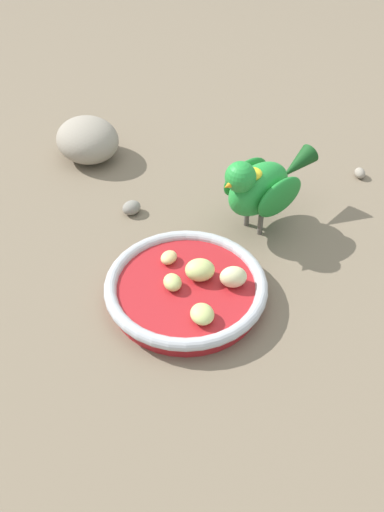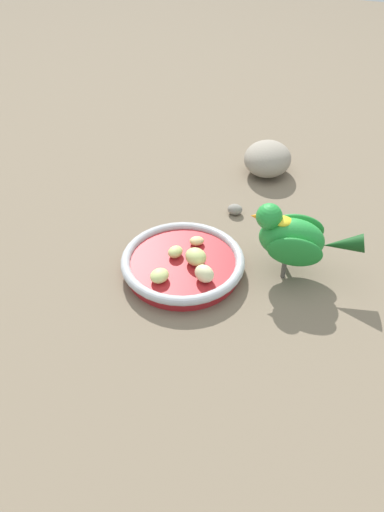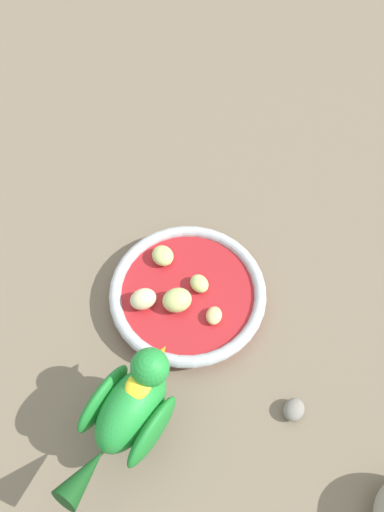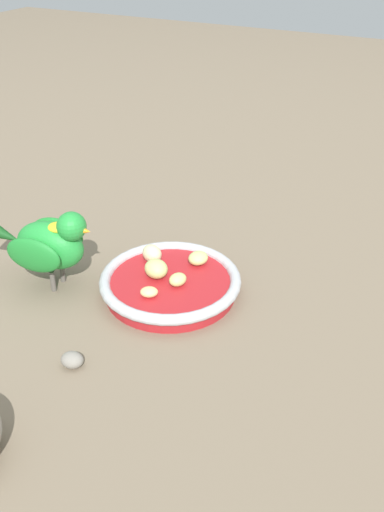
{
  "view_description": "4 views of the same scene",
  "coord_description": "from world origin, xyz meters",
  "px_view_note": "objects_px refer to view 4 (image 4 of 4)",
  "views": [
    {
      "loc": [
        0.27,
        0.43,
        0.52
      ],
      "look_at": [
        -0.02,
        0.0,
        0.05
      ],
      "focal_mm": 40.03,
      "sensor_mm": 36.0,
      "label": 1
    },
    {
      "loc": [
        -0.23,
        0.58,
        0.54
      ],
      "look_at": [
        -0.02,
        0.02,
        0.04
      ],
      "focal_mm": 34.67,
      "sensor_mm": 36.0,
      "label": 2
    },
    {
      "loc": [
        -0.23,
        -0.19,
        0.62
      ],
      "look_at": [
        0.02,
        0.03,
        0.07
      ],
      "focal_mm": 36.96,
      "sensor_mm": 36.0,
      "label": 3
    },
    {
      "loc": [
        0.34,
        -0.57,
        0.48
      ],
      "look_at": [
        0.03,
        0.03,
        0.06
      ],
      "focal_mm": 40.5,
      "sensor_mm": 36.0,
      "label": 4
    }
  ],
  "objects_px": {
    "apple_piece_2": "(149,292)",
    "parrot": "(48,242)",
    "apple_piece_0": "(152,254)",
    "apple_piece_1": "(156,269)",
    "feeding_bowl": "(170,283)",
    "apple_piece_4": "(198,258)",
    "pebble_0": "(72,360)",
    "apple_piece_3": "(178,280)"
  },
  "relations": [
    {
      "from": "apple_piece_2",
      "to": "parrot",
      "type": "xyz_separation_m",
      "value": [
        -0.16,
        -0.01,
        0.04
      ]
    },
    {
      "from": "apple_piece_0",
      "to": "parrot",
      "type": "height_order",
      "value": "parrot"
    },
    {
      "from": "parrot",
      "to": "apple_piece_0",
      "type": "bearing_deg",
      "value": 30.83
    },
    {
      "from": "apple_piece_1",
      "to": "apple_piece_0",
      "type": "bearing_deg",
      "value": 128.81
    },
    {
      "from": "feeding_bowl",
      "to": "parrot",
      "type": "distance_m",
      "value": 0.18
    },
    {
      "from": "apple_piece_1",
      "to": "apple_piece_4",
      "type": "xyz_separation_m",
      "value": [
        0.04,
        0.06,
        -0.0
      ]
    },
    {
      "from": "apple_piece_1",
      "to": "apple_piece_4",
      "type": "distance_m",
      "value": 0.07
    },
    {
      "from": "feeding_bowl",
      "to": "parrot",
      "type": "relative_size",
      "value": 1.12
    },
    {
      "from": "feeding_bowl",
      "to": "pebble_0",
      "type": "distance_m",
      "value": 0.19
    },
    {
      "from": "parrot",
      "to": "pebble_0",
      "type": "distance_m",
      "value": 0.19
    },
    {
      "from": "apple_piece_0",
      "to": "apple_piece_3",
      "type": "xyz_separation_m",
      "value": [
        0.06,
        -0.04,
        -0.0
      ]
    },
    {
      "from": "feeding_bowl",
      "to": "parrot",
      "type": "bearing_deg",
      "value": -159.47
    },
    {
      "from": "apple_piece_3",
      "to": "parrot",
      "type": "relative_size",
      "value": 0.15
    },
    {
      "from": "apple_piece_2",
      "to": "pebble_0",
      "type": "bearing_deg",
      "value": -99.65
    },
    {
      "from": "apple_piece_1",
      "to": "pebble_0",
      "type": "xyz_separation_m",
      "value": [
        -0.01,
        -0.19,
        -0.03
      ]
    },
    {
      "from": "feeding_bowl",
      "to": "apple_piece_0",
      "type": "relative_size",
      "value": 6.06
    },
    {
      "from": "apple_piece_3",
      "to": "apple_piece_4",
      "type": "bearing_deg",
      "value": 90.05
    },
    {
      "from": "apple_piece_4",
      "to": "pebble_0",
      "type": "relative_size",
      "value": 1.1
    },
    {
      "from": "apple_piece_0",
      "to": "pebble_0",
      "type": "distance_m",
      "value": 0.22
    },
    {
      "from": "parrot",
      "to": "apple_piece_1",
      "type": "bearing_deg",
      "value": 14.71
    },
    {
      "from": "apple_piece_0",
      "to": "apple_piece_2",
      "type": "xyz_separation_m",
      "value": [
        0.04,
        -0.08,
        -0.01
      ]
    },
    {
      "from": "apple_piece_3",
      "to": "pebble_0",
      "type": "bearing_deg",
      "value": -103.92
    },
    {
      "from": "apple_piece_1",
      "to": "parrot",
      "type": "bearing_deg",
      "value": -157.22
    },
    {
      "from": "apple_piece_1",
      "to": "apple_piece_2",
      "type": "bearing_deg",
      "value": -71.0
    },
    {
      "from": "apple_piece_1",
      "to": "pebble_0",
      "type": "bearing_deg",
      "value": -92.42
    },
    {
      "from": "parrot",
      "to": "apple_piece_2",
      "type": "bearing_deg",
      "value": -3.5
    },
    {
      "from": "apple_piece_3",
      "to": "pebble_0",
      "type": "distance_m",
      "value": 0.19
    },
    {
      "from": "apple_piece_2",
      "to": "parrot",
      "type": "distance_m",
      "value": 0.16
    },
    {
      "from": "apple_piece_1",
      "to": "apple_piece_2",
      "type": "distance_m",
      "value": 0.05
    },
    {
      "from": "apple_piece_2",
      "to": "apple_piece_4",
      "type": "bearing_deg",
      "value": 78.52
    },
    {
      "from": "apple_piece_3",
      "to": "parrot",
      "type": "xyz_separation_m",
      "value": [
        -0.18,
        -0.05,
        0.04
      ]
    },
    {
      "from": "apple_piece_0",
      "to": "parrot",
      "type": "relative_size",
      "value": 0.19
    },
    {
      "from": "apple_piece_0",
      "to": "apple_piece_1",
      "type": "xyz_separation_m",
      "value": [
        0.03,
        -0.03,
        -0.0
      ]
    },
    {
      "from": "feeding_bowl",
      "to": "parrot",
      "type": "xyz_separation_m",
      "value": [
        -0.16,
        -0.06,
        0.06
      ]
    },
    {
      "from": "apple_piece_0",
      "to": "apple_piece_1",
      "type": "relative_size",
      "value": 0.9
    },
    {
      "from": "apple_piece_4",
      "to": "apple_piece_0",
      "type": "bearing_deg",
      "value": -158.26
    },
    {
      "from": "feeding_bowl",
      "to": "apple_piece_0",
      "type": "distance_m",
      "value": 0.06
    },
    {
      "from": "apple_piece_0",
      "to": "parrot",
      "type": "distance_m",
      "value": 0.15
    },
    {
      "from": "apple_piece_4",
      "to": "parrot",
      "type": "xyz_separation_m",
      "value": [
        -0.18,
        -0.12,
        0.04
      ]
    },
    {
      "from": "apple_piece_4",
      "to": "apple_piece_2",
      "type": "bearing_deg",
      "value": -101.48
    },
    {
      "from": "feeding_bowl",
      "to": "apple_piece_3",
      "type": "height_order",
      "value": "apple_piece_3"
    },
    {
      "from": "apple_piece_4",
      "to": "parrot",
      "type": "relative_size",
      "value": 0.17
    }
  ]
}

